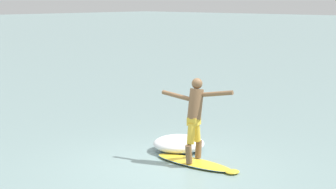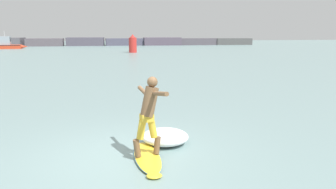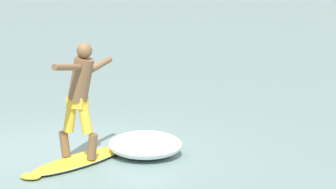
{
  "view_description": "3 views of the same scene",
  "coord_description": "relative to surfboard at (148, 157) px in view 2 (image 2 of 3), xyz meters",
  "views": [
    {
      "loc": [
        -8.01,
        -7.43,
        3.35
      ],
      "look_at": [
        0.82,
        0.69,
        1.29
      ],
      "focal_mm": 60.0,
      "sensor_mm": 36.0,
      "label": 1
    },
    {
      "loc": [
        -0.21,
        -6.93,
        2.66
      ],
      "look_at": [
        1.1,
        0.48,
        1.23
      ],
      "focal_mm": 35.0,
      "sensor_mm": 36.0,
      "label": 2
    },
    {
      "loc": [
        8.29,
        -8.37,
        3.23
      ],
      "look_at": [
        0.77,
        1.47,
        0.77
      ],
      "focal_mm": 85.0,
      "sensor_mm": 36.0,
      "label": 3
    }
  ],
  "objects": [
    {
      "name": "rock_jetty_breakwater",
      "position": [
        -3.21,
        62.35,
        0.74
      ],
      "size": [
        61.9,
        4.78,
        5.92
      ],
      "color": "#575851",
      "rests_on": "ground"
    },
    {
      "name": "surfboard",
      "position": [
        0.0,
        0.0,
        0.0
      ],
      "size": [
        0.6,
        2.05,
        0.21
      ],
      "color": "yellow",
      "rests_on": "ground"
    },
    {
      "name": "wave_foam_at_tail",
      "position": [
        0.53,
        0.92,
        0.13
      ],
      "size": [
        1.55,
        1.54,
        0.35
      ],
      "color": "white",
      "rests_on": "ground"
    },
    {
      "name": "channel_marker_buoy",
      "position": [
        2.33,
        37.58,
        1.07
      ],
      "size": [
        1.04,
        1.04,
        2.41
      ],
      "color": "red",
      "rests_on": "ground"
    },
    {
      "name": "surfer",
      "position": [
        0.05,
        0.05,
        1.03
      ],
      "size": [
        0.67,
        1.55,
        1.69
      ],
      "color": "brown",
      "rests_on": "surfboard"
    },
    {
      "name": "ground_plane",
      "position": [
        -0.5,
        0.35,
        -0.04
      ],
      "size": [
        200.0,
        200.0,
        0.0
      ],
      "primitive_type": "plane",
      "color": "gray"
    },
    {
      "name": "fishing_boat_near_jetty",
      "position": [
        -17.96,
        51.44,
        0.57
      ],
      "size": [
        7.35,
        3.27,
        2.91
      ],
      "color": "red",
      "rests_on": "ground"
    }
  ]
}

